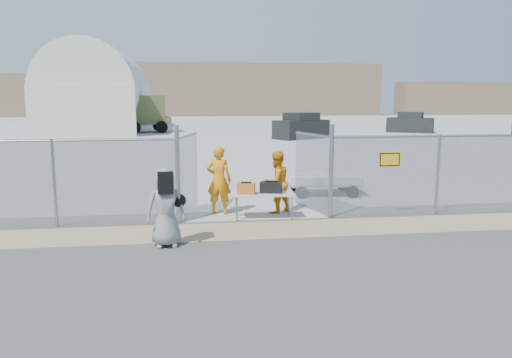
{
  "coord_description": "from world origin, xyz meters",
  "views": [
    {
      "loc": [
        -1.75,
        -10.6,
        3.19
      ],
      "look_at": [
        0.0,
        2.0,
        1.1
      ],
      "focal_mm": 35.0,
      "sensor_mm": 36.0,
      "label": 1
    }
  ],
  "objects": [
    {
      "name": "black_duffel",
      "position": [
        0.43,
        2.24,
        0.83
      ],
      "size": [
        0.64,
        0.47,
        0.28
      ],
      "primitive_type": "cube",
      "rotation": [
        0.0,
        0.0,
        -0.24
      ],
      "color": "black",
      "rests_on": "folding_table"
    },
    {
      "name": "security_worker_left",
      "position": [
        -0.91,
        2.88,
        0.95
      ],
      "size": [
        0.8,
        0.65,
        1.9
      ],
      "primitive_type": "imported",
      "rotation": [
        0.0,
        0.0,
        2.82
      ],
      "color": "orange",
      "rests_on": "ground"
    },
    {
      "name": "parked_vehicle_near",
      "position": [
        7.07,
        27.38,
        0.99
      ],
      "size": [
        4.75,
        3.96,
        1.97
      ],
      "primitive_type": null,
      "rotation": [
        0.0,
        0.0,
        0.55
      ],
      "color": "black",
      "rests_on": "ground"
    },
    {
      "name": "utility_trailer",
      "position": [
        2.69,
        5.16,
        0.36
      ],
      "size": [
        3.08,
        1.73,
        0.72
      ],
      "primitive_type": null,
      "rotation": [
        0.0,
        0.0,
        -0.06
      ],
      "color": "silver",
      "rests_on": "ground"
    },
    {
      "name": "visitor",
      "position": [
        -2.23,
        0.01,
        0.86
      ],
      "size": [
        0.88,
        0.61,
        1.72
      ],
      "primitive_type": "imported",
      "rotation": [
        0.0,
        0.0,
        0.08
      ],
      "color": "gray",
      "rests_on": "ground"
    },
    {
      "name": "ground",
      "position": [
        0.0,
        0.0,
        0.0
      ],
      "size": [
        160.0,
        160.0,
        0.0
      ],
      "primitive_type": "plane",
      "color": "#3D3D3D"
    },
    {
      "name": "parked_vehicle_mid",
      "position": [
        18.57,
        32.9,
        0.91
      ],
      "size": [
        4.38,
        3.69,
        1.82
      ],
      "primitive_type": null,
      "rotation": [
        0.0,
        0.0,
        -0.56
      ],
      "color": "black",
      "rests_on": "ground"
    },
    {
      "name": "military_truck",
      "position": [
        -6.76,
        36.22,
        1.68
      ],
      "size": [
        7.35,
        3.63,
        3.36
      ],
      "primitive_type": null,
      "rotation": [
        0.0,
        0.0,
        0.15
      ],
      "color": "#575F31",
      "rests_on": "ground"
    },
    {
      "name": "distant_hills",
      "position": [
        5.0,
        78.0,
        4.5
      ],
      "size": [
        140.0,
        6.0,
        9.0
      ],
      "primitive_type": null,
      "color": "#7F684F",
      "rests_on": "ground"
    },
    {
      "name": "dirt_strip",
      "position": [
        0.0,
        1.0,
        0.01
      ],
      "size": [
        44.0,
        1.6,
        0.01
      ],
      "primitive_type": "cube",
      "color": "tan",
      "rests_on": "ground"
    },
    {
      "name": "folding_table",
      "position": [
        0.23,
        2.18,
        0.34
      ],
      "size": [
        1.65,
        0.76,
        0.69
      ],
      "primitive_type": null,
      "rotation": [
        0.0,
        0.0,
        -0.06
      ],
      "color": "silver",
      "rests_on": "ground"
    },
    {
      "name": "chain_link_fence",
      "position": [
        0.0,
        2.0,
        1.1
      ],
      "size": [
        40.0,
        0.2,
        2.2
      ],
      "primitive_type": null,
      "color": "gray",
      "rests_on": "ground"
    },
    {
      "name": "security_worker_right",
      "position": [
        0.68,
        2.8,
        0.86
      ],
      "size": [
        1.05,
        0.99,
        1.73
      ],
      "primitive_type": "imported",
      "rotation": [
        0.0,
        0.0,
        3.67
      ],
      "color": "orange",
      "rests_on": "ground"
    },
    {
      "name": "quonset_hangar",
      "position": [
        -10.0,
        40.0,
        4.0
      ],
      "size": [
        9.0,
        18.0,
        8.0
      ],
      "primitive_type": null,
      "color": "beige",
      "rests_on": "ground"
    },
    {
      "name": "orange_bag",
      "position": [
        -0.24,
        2.13,
        0.83
      ],
      "size": [
        0.51,
        0.4,
        0.28
      ],
      "primitive_type": "cube",
      "rotation": [
        0.0,
        0.0,
        -0.23
      ],
      "color": "orange",
      "rests_on": "folding_table"
    },
    {
      "name": "tarmac_inside",
      "position": [
        0.0,
        42.0,
        0.01
      ],
      "size": [
        160.0,
        80.0,
        0.01
      ],
      "primitive_type": "cube",
      "color": "#A9AAA7",
      "rests_on": "ground"
    }
  ]
}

